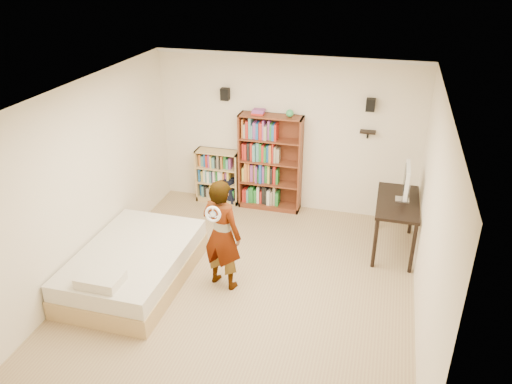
% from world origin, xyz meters
% --- Properties ---
extents(ground, '(4.50, 5.00, 0.01)m').
position_xyz_m(ground, '(0.00, 0.00, 0.00)').
color(ground, tan).
rests_on(ground, ground).
extents(room_shell, '(4.52, 5.02, 2.71)m').
position_xyz_m(room_shell, '(0.00, 0.00, 1.76)').
color(room_shell, white).
rests_on(room_shell, ground).
extents(crown_molding, '(4.50, 5.00, 0.06)m').
position_xyz_m(crown_molding, '(0.00, 0.00, 2.67)').
color(crown_molding, white).
rests_on(crown_molding, room_shell).
extents(speaker_left, '(0.14, 0.12, 0.20)m').
position_xyz_m(speaker_left, '(-1.05, 2.40, 2.00)').
color(speaker_left, black).
rests_on(speaker_left, room_shell).
extents(speaker_right, '(0.14, 0.12, 0.20)m').
position_xyz_m(speaker_right, '(1.35, 2.40, 2.00)').
color(speaker_right, black).
rests_on(speaker_right, room_shell).
extents(wall_shelf, '(0.25, 0.16, 0.02)m').
position_xyz_m(wall_shelf, '(1.35, 2.41, 1.55)').
color(wall_shelf, black).
rests_on(wall_shelf, room_shell).
extents(tall_bookshelf, '(1.08, 0.32, 1.71)m').
position_xyz_m(tall_bookshelf, '(-0.24, 2.34, 0.86)').
color(tall_bookshelf, brown).
rests_on(tall_bookshelf, ground).
extents(low_bookshelf, '(0.78, 0.29, 0.98)m').
position_xyz_m(low_bookshelf, '(-1.21, 2.35, 0.49)').
color(low_bookshelf, tan).
rests_on(low_bookshelf, ground).
extents(computer_desk, '(0.61, 1.23, 0.84)m').
position_xyz_m(computer_desk, '(1.92, 1.49, 0.42)').
color(computer_desk, black).
rests_on(computer_desk, ground).
extents(imac, '(0.12, 0.56, 0.55)m').
position_xyz_m(imac, '(1.98, 1.53, 1.11)').
color(imac, white).
rests_on(imac, computer_desk).
extents(daybed, '(1.38, 2.13, 0.63)m').
position_xyz_m(daybed, '(-1.54, -0.29, 0.31)').
color(daybed, beige).
rests_on(daybed, ground).
extents(person, '(0.66, 0.53, 1.59)m').
position_xyz_m(person, '(-0.32, -0.05, 0.79)').
color(person, black).
rests_on(person, ground).
extents(wii_wheel, '(0.21, 0.08, 0.21)m').
position_xyz_m(wii_wheel, '(-0.32, -0.34, 1.26)').
color(wii_wheel, white).
rests_on(wii_wheel, person).
extents(navy_bag, '(0.40, 0.32, 0.47)m').
position_xyz_m(navy_bag, '(-1.04, 2.34, 0.24)').
color(navy_bag, black).
rests_on(navy_bag, ground).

